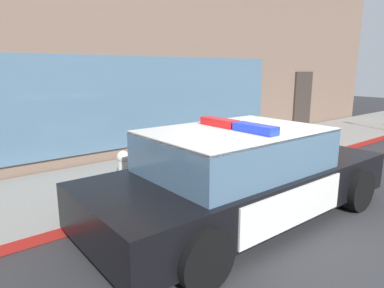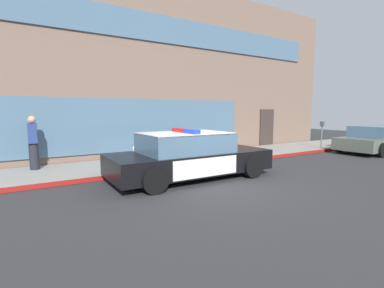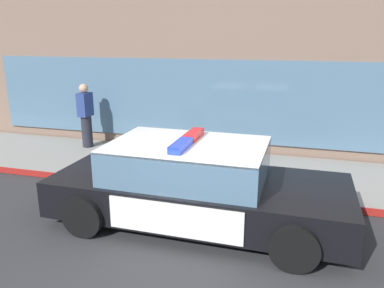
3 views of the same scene
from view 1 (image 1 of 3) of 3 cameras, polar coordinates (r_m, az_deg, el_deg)
name	(u,v)px [view 1 (image 1 of 3)]	position (r m, az deg, el deg)	size (l,w,h in m)	color
ground	(297,231)	(5.13, 17.23, -13.71)	(48.00, 48.00, 0.00)	#303033
sidewalk	(166,172)	(7.23, -4.46, -4.73)	(48.00, 2.69, 0.15)	gray
curb_red_paint	(208,190)	(6.22, 2.77, -7.64)	(28.80, 0.04, 0.14)	maroon
storefront_building	(80,25)	(13.48, -18.24, 18.43)	(19.77, 10.81, 7.47)	#7A6051
police_cruiser	(241,175)	(5.12, 8.28, -5.12)	(4.89, 2.19, 1.49)	black
fire_hydrant	(124,172)	(5.90, -11.30, -4.64)	(0.34, 0.39, 0.73)	silver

